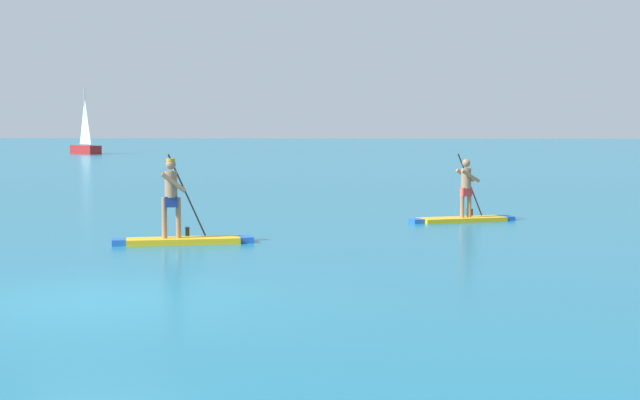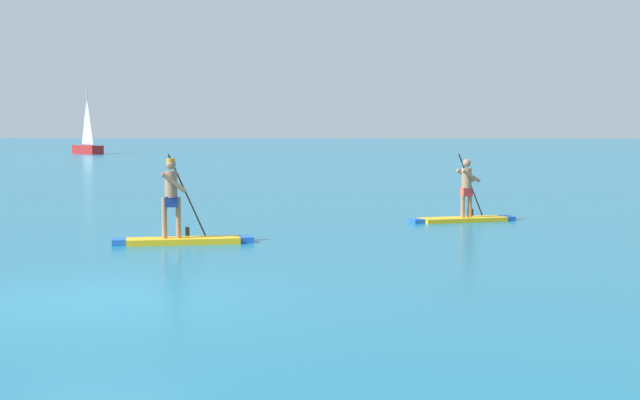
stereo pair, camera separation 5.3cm
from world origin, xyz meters
TOP-DOWN VIEW (x-y plane):
  - ground at (0.00, 0.00)m, footprint 440.00×440.00m
  - paddleboarder_mid_center at (-0.54, 6.49)m, footprint 2.91×1.32m
  - paddleboarder_far_right at (5.51, 12.02)m, footprint 2.77×1.61m
  - sailboat_left_horizon at (-27.73, 74.93)m, footprint 4.07×4.12m

SIDE VIEW (x-z plane):
  - ground at x=0.00m, z-range 0.00..0.00m
  - paddleboarder_far_right at x=5.51m, z-range -0.56..1.22m
  - paddleboarder_mid_center at x=-0.54m, z-range -0.57..1.31m
  - sailboat_left_horizon at x=-27.73m, z-range -2.25..3.92m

